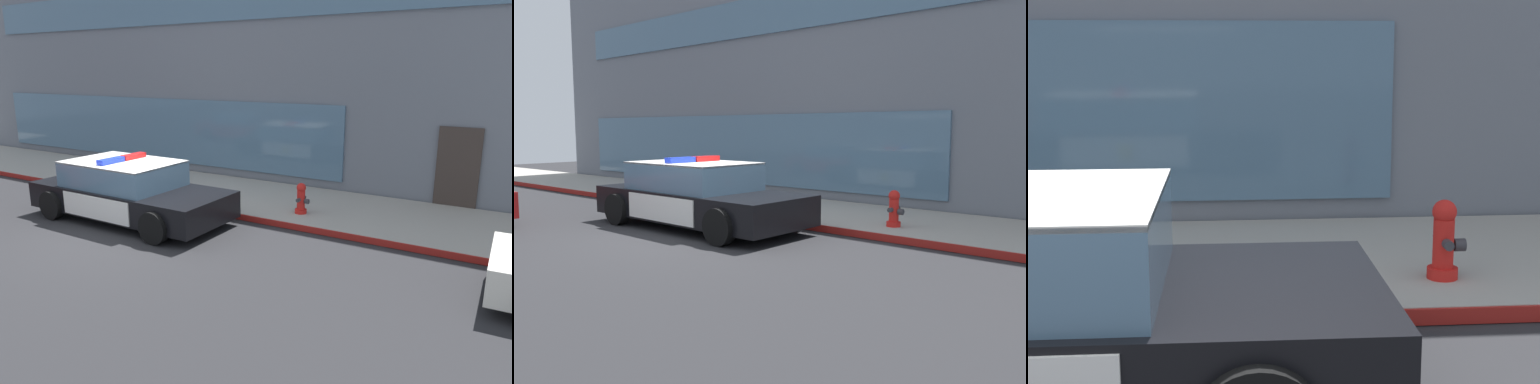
# 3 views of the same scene
# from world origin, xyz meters

# --- Properties ---
(ground) EXTENTS (48.00, 48.00, 0.00)m
(ground) POSITION_xyz_m (0.00, 0.00, 0.00)
(ground) COLOR #262628
(sidewalk) EXTENTS (48.00, 3.28, 0.15)m
(sidewalk) POSITION_xyz_m (0.00, 3.48, 0.07)
(sidewalk) COLOR #A39E93
(sidewalk) RESTS_ON ground
(curb_red_paint) EXTENTS (28.80, 0.04, 0.14)m
(curb_red_paint) POSITION_xyz_m (0.00, 1.82, 0.08)
(curb_red_paint) COLOR maroon
(curb_red_paint) RESTS_ON ground
(storefront_building) EXTENTS (24.48, 11.59, 7.46)m
(storefront_building) POSITION_xyz_m (-1.43, 10.92, 3.73)
(storefront_building) COLOR slate
(storefront_building) RESTS_ON ground
(police_cruiser) EXTENTS (4.89, 2.18, 1.49)m
(police_cruiser) POSITION_xyz_m (-0.56, 0.57, 0.68)
(police_cruiser) COLOR black
(police_cruiser) RESTS_ON ground
(fire_hydrant) EXTENTS (0.34, 0.39, 0.73)m
(fire_hydrant) POSITION_xyz_m (2.93, 2.61, 0.50)
(fire_hydrant) COLOR red
(fire_hydrant) RESTS_ON sidewalk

